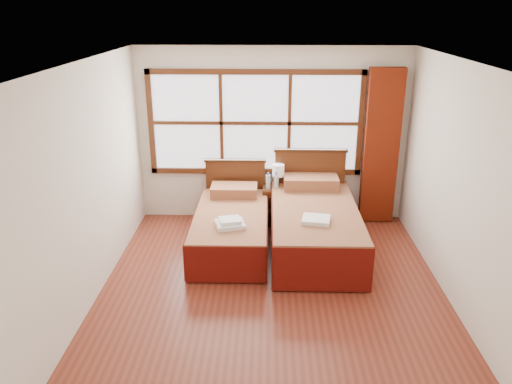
{
  "coord_description": "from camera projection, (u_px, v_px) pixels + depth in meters",
  "views": [
    {
      "loc": [
        -0.06,
        -5.0,
        3.14
      ],
      "look_at": [
        -0.2,
        0.7,
        0.98
      ],
      "focal_mm": 35.0,
      "sensor_mm": 36.0,
      "label": 1
    }
  ],
  "objects": [
    {
      "name": "wall_back",
      "position": [
        272.0,
        136.0,
        7.43
      ],
      "size": [
        4.0,
        0.0,
        4.0
      ],
      "primitive_type": "plane",
      "rotation": [
        1.57,
        0.0,
        0.0
      ],
      "color": "silver",
      "rests_on": "floor"
    },
    {
      "name": "bed_left",
      "position": [
        231.0,
        226.0,
        6.81
      ],
      "size": [
        0.99,
        2.01,
        0.96
      ],
      "color": "#371A0B",
      "rests_on": "floor"
    },
    {
      "name": "ceiling",
      "position": [
        275.0,
        63.0,
        4.87
      ],
      "size": [
        4.5,
        4.5,
        0.0
      ],
      "primitive_type": "plane",
      "rotation": [
        3.14,
        0.0,
        0.0
      ],
      "color": "white",
      "rests_on": "wall_back"
    },
    {
      "name": "wall_left",
      "position": [
        88.0,
        186.0,
        5.37
      ],
      "size": [
        0.0,
        4.5,
        4.5
      ],
      "primitive_type": "plane",
      "rotation": [
        1.57,
        0.0,
        1.57
      ],
      "color": "silver",
      "rests_on": "floor"
    },
    {
      "name": "nightstand",
      "position": [
        277.0,
        205.0,
        7.55
      ],
      "size": [
        0.43,
        0.43,
        0.58
      ],
      "color": "#4E2511",
      "rests_on": "floor"
    },
    {
      "name": "floor",
      "position": [
        272.0,
        293.0,
        5.78
      ],
      "size": [
        4.5,
        4.5,
        0.0
      ],
      "primitive_type": "plane",
      "color": "maroon",
      "rests_on": "ground"
    },
    {
      "name": "window",
      "position": [
        255.0,
        123.0,
        7.33
      ],
      "size": [
        3.16,
        0.06,
        1.56
      ],
      "color": "white",
      "rests_on": "wall_back"
    },
    {
      "name": "bottle_far",
      "position": [
        276.0,
        181.0,
        7.35
      ],
      "size": [
        0.07,
        0.07,
        0.26
      ],
      "color": "#C2E5F9",
      "rests_on": "nightstand"
    },
    {
      "name": "bottle_near",
      "position": [
        268.0,
        181.0,
        7.36
      ],
      "size": [
        0.06,
        0.06,
        0.24
      ],
      "color": "#C2E5F9",
      "rests_on": "nightstand"
    },
    {
      "name": "towels_left",
      "position": [
        230.0,
        223.0,
        6.27
      ],
      "size": [
        0.42,
        0.38,
        0.1
      ],
      "rotation": [
        0.0,
        0.0,
        0.26
      ],
      "color": "white",
      "rests_on": "bed_left"
    },
    {
      "name": "curtain",
      "position": [
        381.0,
        147.0,
        7.31
      ],
      "size": [
        0.5,
        0.16,
        2.3
      ],
      "primitive_type": "cube",
      "color": "maroon",
      "rests_on": "wall_back"
    },
    {
      "name": "wall_right",
      "position": [
        462.0,
        189.0,
        5.28
      ],
      "size": [
        0.0,
        4.5,
        4.5
      ],
      "primitive_type": "plane",
      "rotation": [
        1.57,
        0.0,
        -1.57
      ],
      "color": "silver",
      "rests_on": "floor"
    },
    {
      "name": "lamp",
      "position": [
        278.0,
        171.0,
        7.38
      ],
      "size": [
        0.18,
        0.18,
        0.35
      ],
      "color": "gold",
      "rests_on": "nightstand"
    },
    {
      "name": "towels_right",
      "position": [
        316.0,
        220.0,
        6.19
      ],
      "size": [
        0.39,
        0.35,
        0.05
      ],
      "rotation": [
        0.0,
        0.0,
        -0.17
      ],
      "color": "white",
      "rests_on": "bed_right"
    },
    {
      "name": "bed_right",
      "position": [
        314.0,
        224.0,
        6.77
      ],
      "size": [
        1.16,
        2.24,
        1.13
      ],
      "color": "#371A0B",
      "rests_on": "floor"
    }
  ]
}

